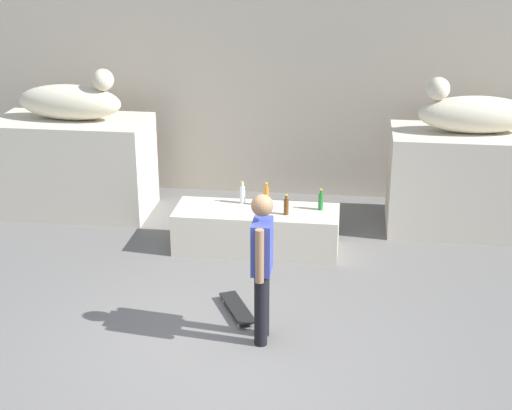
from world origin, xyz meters
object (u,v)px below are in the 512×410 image
(bottle_clear, at_px, (242,194))
(bottle_brown, at_px, (286,206))
(statue_reclining_left, at_px, (72,101))
(skater, at_px, (262,262))
(bottle_orange, at_px, (266,196))
(bottle_green, at_px, (321,201))
(skateboard, at_px, (237,308))
(statue_reclining_right, at_px, (474,113))

(bottle_clear, distance_m, bottle_brown, 0.73)
(statue_reclining_left, relative_size, bottle_brown, 5.82)
(skater, relative_size, bottle_orange, 5.05)
(statue_reclining_left, height_order, bottle_brown, statue_reclining_left)
(skater, bearing_deg, bottle_clear, 12.31)
(bottle_clear, bearing_deg, bottle_brown, -28.99)
(bottle_orange, bearing_deg, bottle_green, -4.98)
(bottle_green, bearing_deg, bottle_clear, 173.73)
(skateboard, distance_m, bottle_clear, 2.18)
(bottle_orange, bearing_deg, bottle_clear, 170.93)
(skater, distance_m, bottle_brown, 2.27)
(skater, bearing_deg, bottle_brown, -1.61)
(bottle_orange, relative_size, bottle_clear, 1.06)
(bottle_orange, bearing_deg, skateboard, -92.92)
(skater, height_order, bottle_clear, skater)
(statue_reclining_right, height_order, bottle_orange, statue_reclining_right)
(statue_reclining_right, xyz_separation_m, skateboard, (-2.89, -2.94, -1.67))
(skater, relative_size, bottle_brown, 5.93)
(statue_reclining_right, bearing_deg, bottle_clear, 11.54)
(skater, relative_size, skateboard, 2.07)
(statue_reclining_right, height_order, bottle_green, statue_reclining_right)
(bottle_orange, distance_m, bottle_clear, 0.34)
(bottle_brown, bearing_deg, skater, -91.30)
(skateboard, bearing_deg, bottle_brown, -39.61)
(bottle_clear, xyz_separation_m, bottle_brown, (0.64, -0.35, -0.01))
(statue_reclining_right, distance_m, bottle_clear, 3.40)
(statue_reclining_left, xyz_separation_m, bottle_orange, (3.01, -0.93, -1.02))
(bottle_clear, bearing_deg, statue_reclining_right, 15.73)
(bottle_green, relative_size, bottle_brown, 1.05)
(statue_reclining_right, xyz_separation_m, skater, (-2.53, -3.49, -0.81))
(skateboard, bearing_deg, statue_reclining_right, -70.83)
(bottle_orange, distance_m, bottle_green, 0.75)
(skateboard, height_order, bottle_clear, bottle_clear)
(skater, height_order, skateboard, skater)
(skateboard, height_order, bottle_brown, bottle_brown)
(bottle_green, distance_m, bottle_brown, 0.50)
(bottle_clear, bearing_deg, statue_reclining_left, 161.78)
(skateboard, distance_m, bottle_brown, 1.87)
(bottle_green, height_order, bottle_brown, bottle_green)
(statue_reclining_right, bearing_deg, bottle_orange, 14.34)
(skateboard, xyz_separation_m, bottle_orange, (0.10, 2.01, 0.65))
(statue_reclining_right, bearing_deg, statue_reclining_left, -4.18)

